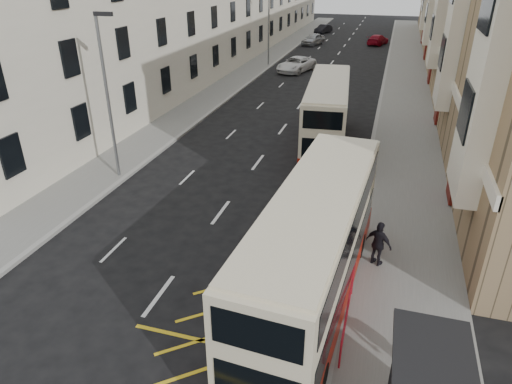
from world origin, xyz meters
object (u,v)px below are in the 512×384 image
(double_decker_front, at_px, (314,250))
(pedestrian_mid, at_px, (434,357))
(street_lamp_near, at_px, (107,90))
(double_decker_rear, at_px, (327,114))
(pedestrian_far, at_px, (379,244))
(white_van, at_px, (296,64))
(car_red, at_px, (378,40))
(car_silver, at_px, (313,39))
(street_lamp_far, at_px, (269,21))
(car_dark, at_px, (323,29))

(double_decker_front, xyz_separation_m, pedestrian_mid, (3.60, -2.29, -1.11))
(street_lamp_near, bearing_deg, double_decker_rear, 38.44)
(double_decker_rear, xyz_separation_m, pedestrian_far, (3.73, -11.85, -1.01))
(white_van, bearing_deg, pedestrian_far, -56.86)
(pedestrian_far, distance_m, car_red, 52.31)
(street_lamp_near, relative_size, car_silver, 1.82)
(street_lamp_far, bearing_deg, car_dark, 86.48)
(white_van, xyz_separation_m, car_dark, (-1.77, 29.14, -0.08))
(double_decker_front, relative_size, car_dark, 2.70)
(street_lamp_near, xyz_separation_m, pedestrian_far, (13.30, -4.26, -3.61))
(pedestrian_mid, height_order, pedestrian_far, pedestrian_far)
(street_lamp_near, bearing_deg, car_dark, 88.32)
(car_dark, bearing_deg, double_decker_front, -62.98)
(street_lamp_near, xyz_separation_m, double_decker_front, (11.35, -6.94, -2.53))
(street_lamp_near, bearing_deg, car_silver, 87.30)
(double_decker_rear, height_order, car_dark, double_decker_rear)
(street_lamp_far, xyz_separation_m, double_decker_front, (11.35, -36.94, -2.53))
(pedestrian_far, bearing_deg, car_dark, -50.28)
(pedestrian_mid, bearing_deg, white_van, 97.39)
(double_decker_front, relative_size, car_red, 2.31)
(car_dark, bearing_deg, white_van, -68.09)
(street_lamp_near, distance_m, car_silver, 45.54)
(street_lamp_near, relative_size, car_dark, 2.05)
(car_silver, bearing_deg, street_lamp_far, -80.60)
(street_lamp_far, relative_size, double_decker_rear, 0.79)
(car_dark, distance_m, car_red, 12.81)
(street_lamp_far, xyz_separation_m, car_silver, (2.14, 15.32, -3.89))
(pedestrian_mid, bearing_deg, double_decker_front, 137.77)
(double_decker_front, xyz_separation_m, car_silver, (-9.21, 52.26, -1.36))
(street_lamp_far, relative_size, pedestrian_mid, 4.69)
(street_lamp_near, xyz_separation_m, car_silver, (2.14, 45.32, -3.89))
(double_decker_rear, bearing_deg, white_van, 101.27)
(car_silver, relative_size, car_dark, 1.13)
(pedestrian_mid, bearing_deg, car_red, 84.64)
(pedestrian_far, bearing_deg, car_silver, -48.30)
(car_silver, distance_m, car_red, 8.82)
(pedestrian_far, bearing_deg, white_van, -44.03)
(car_dark, bearing_deg, car_silver, -69.32)
(white_van, bearing_deg, pedestrian_mid, -56.66)
(white_van, height_order, car_red, white_van)
(pedestrian_mid, distance_m, car_red, 57.37)
(car_silver, bearing_deg, car_dark, 109.57)
(street_lamp_near, height_order, white_van, street_lamp_near)
(street_lamp_near, bearing_deg, street_lamp_far, 90.00)
(double_decker_rear, xyz_separation_m, white_van, (-6.12, 20.48, -1.31))
(street_lamp_near, xyz_separation_m, pedestrian_mid, (14.95, -9.24, -3.63))
(pedestrian_mid, xyz_separation_m, pedestrian_far, (-1.66, 4.97, 0.02))
(pedestrian_far, xyz_separation_m, car_dark, (-11.62, 61.47, -0.38))
(pedestrian_far, bearing_deg, pedestrian_mid, 137.44)
(double_decker_front, relative_size, double_decker_rear, 1.03)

